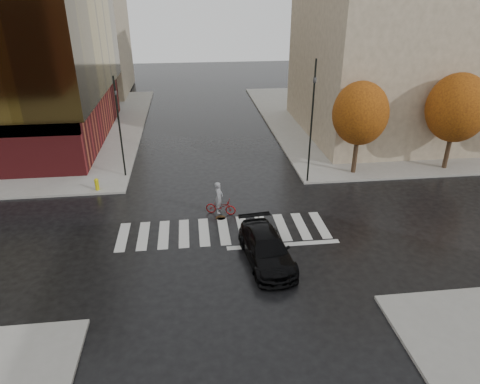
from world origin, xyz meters
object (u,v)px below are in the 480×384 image
at_px(fire_hydrant, 97,184).
at_px(traffic_light_ne, 312,113).
at_px(sedan, 266,248).
at_px(cyclist, 220,203).
at_px(traffic_light_nw, 119,122).

bearing_deg(fire_hydrant, traffic_light_ne, -0.81).
bearing_deg(sedan, traffic_light_ne, 57.19).
xyz_separation_m(traffic_light_ne, fire_hydrant, (-14.14, 0.20, -4.30)).
distance_m(cyclist, traffic_light_ne, 8.50).
xyz_separation_m(sedan, fire_hydrant, (-9.66, 9.13, -0.13)).
bearing_deg(cyclist, traffic_light_nw, 63.20).
xyz_separation_m(traffic_light_nw, fire_hydrant, (-1.54, -2.27, -3.48)).
relative_size(traffic_light_ne, fire_hydrant, 10.03).
height_order(cyclist, traffic_light_nw, traffic_light_nw).
bearing_deg(traffic_light_ne, fire_hydrant, -14.85).
xyz_separation_m(cyclist, traffic_light_ne, (6.34, 3.80, 4.19)).
bearing_deg(cyclist, sedan, -141.77).
relative_size(cyclist, traffic_light_ne, 0.25).
relative_size(traffic_light_nw, traffic_light_ne, 0.85).
xyz_separation_m(sedan, traffic_light_nw, (-8.13, 11.40, 3.35)).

